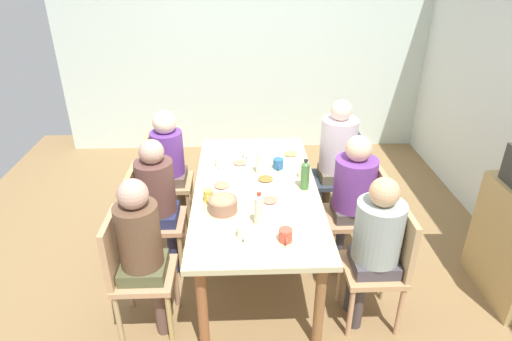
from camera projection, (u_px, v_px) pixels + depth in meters
name	position (u px, v px, depth m)	size (l,w,h in m)	color
ground_plane	(256.00, 262.00, 3.76)	(5.85, 5.85, 0.00)	olive
wall_left	(248.00, 48.00, 5.37)	(0.12, 4.66, 2.60)	silver
dining_table	(256.00, 196.00, 3.45)	(1.94, 0.96, 0.74)	#C6BB8C
chair_0	(385.00, 261.00, 2.98)	(0.40, 0.40, 0.90)	tan
person_0	(376.00, 239.00, 2.89)	(0.32, 0.32, 1.15)	#443B3C
chair_1	(344.00, 173.00, 4.13)	(0.40, 0.40, 0.90)	#303A47
person_1	(337.00, 151.00, 4.02)	(0.33, 0.33, 1.23)	brown
chair_2	(161.00, 176.00, 4.07)	(0.40, 0.40, 0.90)	tan
person_2	(169.00, 158.00, 3.99)	(0.30, 0.30, 1.15)	#52563E
chair_3	(132.00, 267.00, 2.92)	(0.40, 0.40, 0.90)	tan
person_3	(142.00, 244.00, 2.83)	(0.30, 0.30, 1.18)	brown
chair_4	(361.00, 210.00, 3.55)	(0.40, 0.40, 0.90)	tan
person_4	(353.00, 189.00, 3.46)	(0.33, 0.33, 1.16)	#39394A
chair_5	(149.00, 214.00, 3.49)	(0.40, 0.40, 0.90)	tan
person_5	(158.00, 194.00, 3.41)	(0.30, 0.30, 1.16)	#333755
plate_0	(265.00, 180.00, 3.50)	(0.22, 0.22, 0.04)	silver
plate_1	(240.00, 164.00, 3.75)	(0.22, 0.22, 0.04)	white
plate_2	(291.00, 155.00, 3.91)	(0.23, 0.23, 0.04)	silver
plate_3	(222.00, 187.00, 3.40)	(0.23, 0.23, 0.04)	white
plate_4	(270.00, 201.00, 3.20)	(0.21, 0.21, 0.04)	white
bowl_0	(223.00, 204.00, 3.09)	(0.21, 0.21, 0.12)	#946650
cup_0	(303.00, 173.00, 3.54)	(0.11, 0.08, 0.09)	white
cup_1	(220.00, 162.00, 3.73)	(0.11, 0.08, 0.08)	white
cup_2	(247.00, 154.00, 3.87)	(0.12, 0.08, 0.07)	white
cup_3	(286.00, 235.00, 2.78)	(0.12, 0.09, 0.09)	#D2503A
cup_4	(244.00, 231.00, 2.81)	(0.12, 0.09, 0.09)	white
cup_5	(208.00, 196.00, 3.21)	(0.11, 0.07, 0.10)	#E1C44E
cup_6	(278.00, 164.00, 3.69)	(0.12, 0.09, 0.09)	#2A639A
bottle_0	(258.00, 210.00, 2.91)	(0.06, 0.06, 0.25)	silver
bottle_1	(305.00, 175.00, 3.35)	(0.07, 0.07, 0.25)	#437739
bottle_2	(259.00, 162.00, 3.59)	(0.05, 0.05, 0.22)	silver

